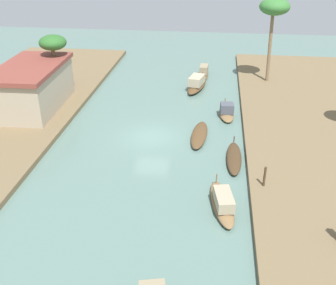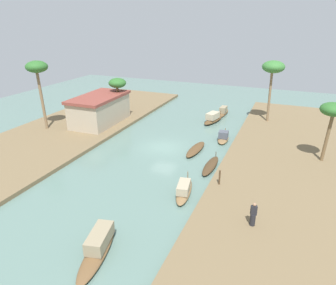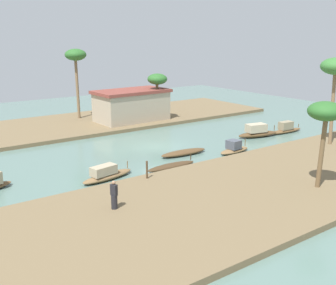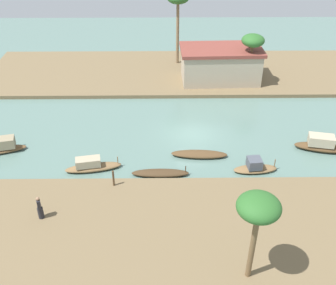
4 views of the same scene
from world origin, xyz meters
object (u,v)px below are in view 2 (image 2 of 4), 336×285
Objects in this scene: sampan_midstream at (223,137)px; mooring_post at (220,177)px; palm_tree_right_tall at (37,70)px; sampan_upstream_small at (211,166)px; sampan_near_left_bank at (196,149)px; sampan_open_hull at (213,118)px; palm_tree_right_short at (117,84)px; sampan_downstream_large at (223,112)px; sampan_with_red_awning at (98,246)px; person_on_near_bank at (253,216)px; sampan_foreground at (184,189)px; riverside_building at (100,109)px; palm_tree_left_near at (333,111)px; palm_tree_left_far at (273,68)px.

sampan_midstream is 10.55m from mooring_post.
sampan_upstream_small is at bearing -95.08° from palm_tree_right_tall.
palm_tree_right_tall is (-1.19, 18.71, 7.18)m from sampan_near_left_bank.
sampan_open_hull is 13.33m from palm_tree_right_short.
palm_tree_right_tall reaches higher than sampan_downstream_large.
sampan_midstream is (20.21, -2.75, -0.09)m from sampan_with_red_awning.
sampan_near_left_bank is 12.87m from person_on_near_bank.
riverside_building is (11.41, 15.46, 1.75)m from sampan_foreground.
palm_tree_left_near is (8.08, -7.93, 4.20)m from mooring_post.
palm_tree_left_far is (22.78, 1.40, 6.03)m from person_on_near_bank.
palm_tree_left_far reaches higher than mooring_post.
riverside_building is (3.17, 13.78, 1.93)m from sampan_near_left_bank.
riverside_building is (19.36, 13.00, 1.67)m from sampan_with_red_awning.
palm_tree_left_near is (-11.97, -12.23, 4.76)m from sampan_downstream_large.
sampan_open_hull is (9.95, 0.78, 0.30)m from sampan_near_left_bank.
palm_tree_right_tall reaches higher than palm_tree_left_near.
sampan_foreground is at bearing 134.25° from palm_tree_left_near.
sampan_downstream_large is at bearing -51.01° from palm_tree_right_tall.
sampan_open_hull is 0.88× the size of palm_tree_right_short.
palm_tree_right_short is (12.40, 16.78, 3.86)m from mooring_post.
sampan_open_hull is at bearing 108.52° from palm_tree_left_far.
palm_tree_right_tall is at bearing 85.43° from sampan_upstream_small.
sampan_midstream reaches higher than sampan_upstream_small.
riverside_building is at bearing -48.54° from palm_tree_right_tall.
palm_tree_right_short reaches higher than sampan_open_hull.
palm_tree_right_tall reaches higher than palm_tree_left_far.
person_on_near_bank is (5.57, -7.99, 0.60)m from sampan_with_red_awning.
mooring_post is at bearing -39.14° from sampan_with_red_awning.
person_on_near_bank is at bearing 159.12° from palm_tree_left_near.
sampan_with_red_awning is 8.33m from sampan_foreground.
mooring_post is (-16.28, -4.79, 0.47)m from sampan_open_hull.
sampan_open_hull is 16.97m from mooring_post.
person_on_near_bank is (-24.34, -7.51, 0.65)m from sampan_downstream_large.
sampan_foreground is 18.36m from sampan_open_hull.
riverside_building reaches higher than sampan_foreground.
sampan_near_left_bank is at bearing 0.88° from sampan_foreground.
palm_tree_right_short is at bearing 120.17° from sampan_open_hull.
sampan_open_hull reaches higher than sampan_upstream_small.
mooring_post is at bearing -119.81° from riverside_building.
mooring_post is at bearing 107.11° from person_on_near_bank.
sampan_midstream is 0.64× the size of palm_tree_right_short.
palm_tree_left_far is (12.16, -5.82, 6.89)m from sampan_near_left_bank.
sampan_midstream is 15.56m from person_on_near_bank.
palm_tree_left_far is (28.36, -6.59, 6.63)m from sampan_with_red_awning.
sampan_foreground is 0.57× the size of palm_tree_left_far.
palm_tree_right_short reaches higher than sampan_midstream.
person_on_near_bank is 0.32× the size of palm_tree_right_short.
sampan_midstream is 2.74× the size of mooring_post.
mooring_post reaches higher than sampan_near_left_bank.
palm_tree_left_near is (12.37, -4.72, 4.11)m from person_on_near_bank.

